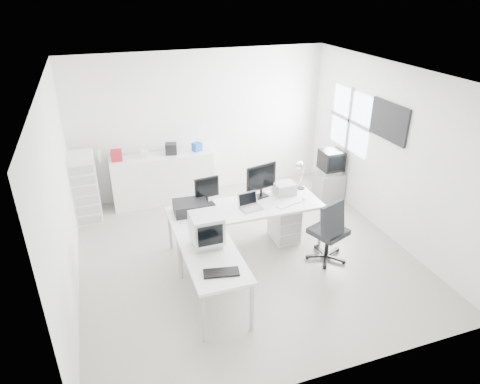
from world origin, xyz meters
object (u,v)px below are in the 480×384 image
object	(u,v)px
laptop	(251,202)
tv_cabinet	(329,186)
drawer_pedestal	(284,223)
main_desk	(246,227)
side_desk	(213,279)
crt_tv	(331,162)
lcd_monitor_small	(207,191)
laser_printer	(284,188)
lcd_monitor_large	(261,181)
office_chair	(329,228)
inkjet_printer	(191,207)
crt_monitor	(207,232)
filing_cabinet	(85,188)
sideboard	(163,178)

from	to	relation	value
laptop	tv_cabinet	world-z (taller)	laptop
drawer_pedestal	tv_cabinet	size ratio (longest dim) A/B	1.08
main_desk	side_desk	size ratio (longest dim) A/B	1.71
tv_cabinet	crt_tv	size ratio (longest dim) A/B	1.11
lcd_monitor_small	tv_cabinet	distance (m)	2.91
laser_printer	tv_cabinet	xyz separation A→B (m)	(1.39, 0.89, -0.57)
main_desk	lcd_monitor_large	world-z (taller)	lcd_monitor_large
main_desk	crt_tv	distance (m)	2.44
main_desk	crt_tv	bearing A→B (deg)	27.46
side_desk	office_chair	size ratio (longest dim) A/B	1.29
inkjet_printer	side_desk	bearing A→B (deg)	-87.14
crt_monitor	tv_cabinet	size ratio (longest dim) A/B	0.75
office_chair	tv_cabinet	size ratio (longest dim) A/B	1.96
inkjet_printer	office_chair	distance (m)	2.11
inkjet_printer	filing_cabinet	bearing A→B (deg)	134.61
side_desk	inkjet_printer	xyz separation A→B (m)	(0.00, 1.20, 0.46)
drawer_pedestal	lcd_monitor_large	bearing A→B (deg)	150.26
main_desk	lcd_monitor_large	xyz separation A→B (m)	(0.35, 0.25, 0.66)
crt_tv	side_desk	bearing A→B (deg)	-143.50
side_desk	filing_cabinet	distance (m)	3.28
drawer_pedestal	inkjet_printer	world-z (taller)	inkjet_printer
inkjet_printer	sideboard	bearing A→B (deg)	95.82
inkjet_printer	office_chair	bearing A→B (deg)	-19.69
main_desk	office_chair	bearing A→B (deg)	-32.97
drawer_pedestal	crt_tv	world-z (taller)	crt_tv
lcd_monitor_large	tv_cabinet	bearing A→B (deg)	11.55
crt_monitor	crt_tv	size ratio (longest dim) A/B	0.83
office_chair	filing_cabinet	world-z (taller)	filing_cabinet
lcd_monitor_large	sideboard	xyz separation A→B (m)	(-1.30, 1.83, -0.55)
lcd_monitor_large	tv_cabinet	xyz separation A→B (m)	(1.79, 0.86, -0.76)
main_desk	lcd_monitor_large	bearing A→B (deg)	35.54
laser_printer	side_desk	bearing A→B (deg)	-142.51
lcd_monitor_small	filing_cabinet	world-z (taller)	filing_cabinet
main_desk	drawer_pedestal	xyz separation A→B (m)	(0.70, 0.05, -0.08)
crt_monitor	filing_cabinet	world-z (taller)	filing_cabinet
crt_tv	laptop	bearing A→B (deg)	-149.88
crt_monitor	crt_tv	world-z (taller)	crt_monitor
laptop	drawer_pedestal	bearing A→B (deg)	4.89
drawer_pedestal	lcd_monitor_large	distance (m)	0.84
office_chair	tv_cabinet	distance (m)	2.11
lcd_monitor_small	tv_cabinet	bearing A→B (deg)	10.88
laser_printer	sideboard	distance (m)	2.55
drawer_pedestal	crt_monitor	xyz separation A→B (m)	(-1.55, -0.90, 0.66)
laptop	office_chair	xyz separation A→B (m)	(1.03, -0.60, -0.33)
drawer_pedestal	lcd_monitor_small	distance (m)	1.44
lcd_monitor_large	sideboard	world-z (taller)	lcd_monitor_large
side_desk	inkjet_printer	world-z (taller)	inkjet_printer
main_desk	office_chair	xyz separation A→B (m)	(1.08, -0.70, 0.17)
filing_cabinet	main_desk	bearing A→B (deg)	-37.22
drawer_pedestal	sideboard	bearing A→B (deg)	129.18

